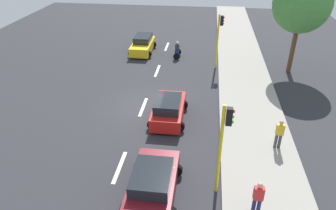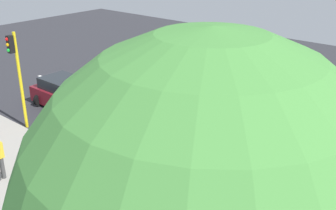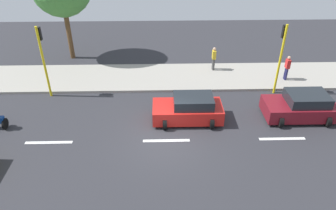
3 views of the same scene
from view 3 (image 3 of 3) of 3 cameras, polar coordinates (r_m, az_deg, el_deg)
The scene contains 11 objects.
ground_plane at distance 16.45m, azimuth -0.29°, elevation -6.56°, with size 40.00×60.00×0.10m, color #2D2D33.
sidewalk at distance 22.28m, azimuth -0.68°, elevation 5.05°, with size 4.00×60.00×0.15m, color #9E998E.
lane_stripe_north at distance 17.56m, azimuth 19.79°, elevation -5.72°, with size 0.20×2.40×0.01m, color white.
lane_stripe_mid at distance 16.41m, azimuth -0.30°, elevation -6.41°, with size 0.20×2.40×0.01m, color white.
lane_stripe_south at distance 17.39m, azimuth -20.60°, elevation -6.32°, with size 0.20×2.40×0.01m, color white.
car_maroon at distance 19.26m, azimuth 22.74°, elevation -0.23°, with size 2.37×3.92×1.52m.
car_red at distance 17.56m, azimuth 3.73°, elevation -0.76°, with size 2.21×3.83×1.52m.
pedestrian_near_signal at distance 22.87m, azimuth 20.60°, elevation 6.39°, with size 0.40×0.24×1.69m.
pedestrian_by_tree at distance 23.04m, azimuth 8.22°, elevation 8.38°, with size 0.40×0.24×1.69m.
traffic_light_corner at distance 20.45m, azimuth 19.72°, elevation 9.35°, with size 0.49×0.24×4.50m.
traffic_light_midblock at distance 20.35m, azimuth -21.65°, elevation 8.84°, with size 0.49×0.24×4.50m.
Camera 3 is at (-12.81, 0.24, 10.26)m, focal length 33.97 mm.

